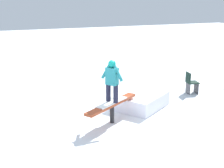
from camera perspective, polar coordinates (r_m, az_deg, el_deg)
ground_plane at (r=9.86m, az=0.00°, el=-7.04°), size 60.00×60.00×0.00m
rail_feature at (r=9.66m, az=0.00°, el=-3.98°), size 2.16×1.54×0.66m
snow_kicker_ramp at (r=11.15m, az=5.04°, el=-3.01°), size 2.33×2.24×0.50m
main_rider_on_rail at (r=9.43m, az=0.00°, el=0.41°), size 1.27×0.95×1.34m
folding_chair at (r=13.04m, az=14.28°, el=0.09°), size 0.52×0.52×0.88m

